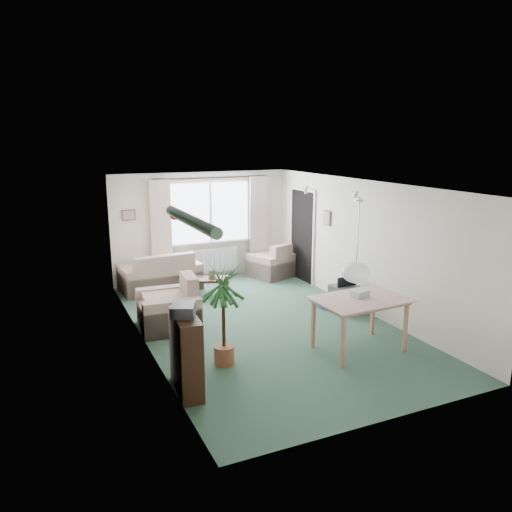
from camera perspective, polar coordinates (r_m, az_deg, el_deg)
name	(u,v)px	position (r m, az deg, el deg)	size (l,w,h in m)	color
ground	(263,325)	(8.61, 0.83, -7.89)	(6.50, 6.50, 0.00)	#30513F
window	(210,212)	(11.21, -5.26, 5.00)	(1.80, 0.03, 1.30)	white
curtain_rod	(211,178)	(11.05, -5.20, 8.90)	(2.60, 0.03, 0.03)	black
curtain_left	(161,227)	(10.84, -10.82, 3.29)	(0.45, 0.08, 2.00)	beige
curtain_right	(259,220)	(11.58, 0.33, 4.17)	(0.45, 0.08, 2.00)	beige
radiator	(212,260)	(11.39, -5.07, -0.51)	(1.20, 0.10, 0.55)	white
doorway	(302,236)	(11.10, 5.32, 2.29)	(0.03, 0.95, 2.00)	black
pendant_lamp	(356,273)	(6.35, 11.38, -1.87)	(0.36, 0.36, 0.36)	white
tinsel_garland	(191,221)	(5.25, -7.47, 4.03)	(1.60, 1.60, 0.12)	#196626
bauble_cluster_a	(306,187)	(9.47, 5.74, 7.84)	(0.20, 0.20, 0.20)	silver
bauble_cluster_b	(357,193)	(8.62, 11.49, 7.11)	(0.20, 0.20, 0.20)	silver
wall_picture_back	(128,215)	(10.76, -14.38, 4.55)	(0.28, 0.03, 0.22)	brown
wall_picture_right	(327,218)	(10.15, 8.14, 4.33)	(0.03, 0.24, 0.30)	brown
sofa	(160,271)	(10.63, -10.91, -1.70)	(1.62, 0.86, 0.81)	beige
armchair_corner	(271,260)	(11.45, 1.73, -0.43)	(0.88, 0.83, 0.79)	beige
armchair_left	(168,303)	(8.47, -10.03, -5.26)	(0.99, 0.94, 0.89)	beige
coffee_table	(210,286)	(10.20, -5.24, -3.48)	(0.78, 0.43, 0.35)	black
photo_frame	(212,274)	(10.11, -5.10, -2.10)	(0.12, 0.02, 0.16)	brown
bookshelf	(186,353)	(6.39, -8.02, -10.95)	(0.28, 0.83, 1.01)	black
hifi_box	(183,310)	(6.17, -8.33, -6.08)	(0.28, 0.35, 0.14)	#313136
houseplant	(224,315)	(6.97, -3.73, -6.76)	(0.62, 0.62, 1.45)	#1C5224
dining_table	(359,325)	(7.70, 11.69, -7.68)	(1.25, 0.83, 0.78)	tan
gift_box	(360,294)	(7.64, 11.78, -4.29)	(0.25, 0.18, 0.12)	silver
tv_cube	(346,299)	(9.36, 10.25, -4.80)	(0.47, 0.52, 0.47)	#363539
pet_bed	(334,303)	(9.63, 8.90, -5.28)	(0.67, 0.67, 0.13)	navy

